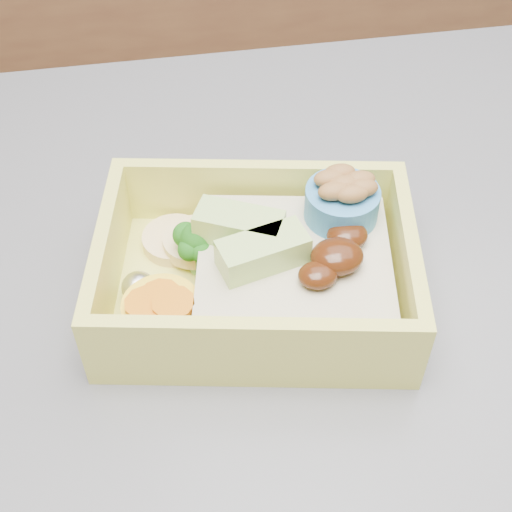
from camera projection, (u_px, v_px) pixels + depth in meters
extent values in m
cube|color=brown|center=(144.00, 34.00, 1.61)|extent=(3.20, 0.60, 0.90)
cube|color=#35353A|center=(204.00, 479.00, 0.41)|extent=(1.24, 0.84, 0.04)
cube|color=#DBD95A|center=(256.00, 291.00, 0.48)|extent=(0.22, 0.18, 0.01)
cube|color=#DBD95A|center=(258.00, 191.00, 0.50)|extent=(0.20, 0.05, 0.05)
cube|color=#DBD95A|center=(254.00, 349.00, 0.41)|extent=(0.20, 0.05, 0.05)
cube|color=#DBD95A|center=(406.00, 264.00, 0.45)|extent=(0.03, 0.13, 0.05)
cube|color=#DBD95A|center=(107.00, 260.00, 0.46)|extent=(0.03, 0.13, 0.05)
cube|color=tan|center=(294.00, 272.00, 0.46)|extent=(0.14, 0.13, 0.03)
ellipsoid|color=#371708|center=(337.00, 256.00, 0.44)|extent=(0.04, 0.03, 0.02)
ellipsoid|color=#371708|center=(347.00, 235.00, 0.45)|extent=(0.03, 0.03, 0.01)
ellipsoid|color=#371708|center=(318.00, 275.00, 0.43)|extent=(0.03, 0.03, 0.01)
cube|color=#ABD06D|center=(263.00, 252.00, 0.44)|extent=(0.06, 0.04, 0.02)
cube|color=#ABD06D|center=(239.00, 226.00, 0.45)|extent=(0.06, 0.05, 0.02)
cylinder|color=#5F9550|center=(199.00, 260.00, 0.48)|extent=(0.01, 0.01, 0.02)
sphere|color=#1C6016|center=(197.00, 239.00, 0.46)|extent=(0.02, 0.02, 0.02)
sphere|color=#1C6016|center=(211.00, 237.00, 0.47)|extent=(0.02, 0.02, 0.02)
sphere|color=#1C6016|center=(186.00, 235.00, 0.47)|extent=(0.02, 0.02, 0.02)
sphere|color=#1C6016|center=(201.00, 251.00, 0.46)|extent=(0.02, 0.02, 0.02)
sphere|color=#1C6016|center=(189.00, 250.00, 0.46)|extent=(0.02, 0.02, 0.02)
sphere|color=#1C6016|center=(198.00, 232.00, 0.47)|extent=(0.02, 0.02, 0.02)
cylinder|color=yellow|center=(162.00, 314.00, 0.44)|extent=(0.05, 0.05, 0.02)
cylinder|color=orange|center=(161.00, 297.00, 0.44)|extent=(0.03, 0.03, 0.00)
cylinder|color=orange|center=(146.00, 304.00, 0.43)|extent=(0.03, 0.03, 0.00)
cylinder|color=orange|center=(173.00, 304.00, 0.43)|extent=(0.03, 0.03, 0.00)
cylinder|color=#DAAB7D|center=(174.00, 240.00, 0.50)|extent=(0.04, 0.04, 0.01)
cylinder|color=#DAAB7D|center=(195.00, 242.00, 0.49)|extent=(0.04, 0.04, 0.01)
ellipsoid|color=silver|center=(226.00, 226.00, 0.50)|extent=(0.02, 0.02, 0.02)
ellipsoid|color=silver|center=(139.00, 287.00, 0.46)|extent=(0.02, 0.02, 0.02)
cylinder|color=#3780BC|center=(342.00, 204.00, 0.47)|extent=(0.05, 0.05, 0.02)
ellipsoid|color=brown|center=(344.00, 184.00, 0.45)|extent=(0.02, 0.02, 0.01)
ellipsoid|color=brown|center=(359.00, 180.00, 0.46)|extent=(0.02, 0.02, 0.01)
ellipsoid|color=brown|center=(330.00, 178.00, 0.46)|extent=(0.02, 0.02, 0.01)
ellipsoid|color=brown|center=(352.00, 194.00, 0.45)|extent=(0.02, 0.02, 0.01)
ellipsoid|color=brown|center=(334.00, 191.00, 0.45)|extent=(0.02, 0.02, 0.01)
ellipsoid|color=brown|center=(362.00, 188.00, 0.45)|extent=(0.02, 0.02, 0.01)
ellipsoid|color=brown|center=(340.00, 173.00, 0.46)|extent=(0.02, 0.02, 0.01)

